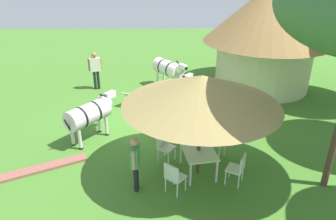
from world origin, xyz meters
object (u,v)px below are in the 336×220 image
Objects in this scene: patio_chair_west_end at (174,176)px; zebra_toward_hut at (176,93)px; guest_behind_table at (180,115)px; zebra_nearest_camera at (169,69)px; striped_lounge_chair at (132,99)px; patio_dining_table at (198,153)px; zebra_by_umbrella at (89,114)px; standing_watcher at (95,67)px; thatched_hut at (267,30)px; patio_chair_east_end at (238,167)px; patio_chair_near_lawn at (218,140)px; patio_chair_near_hut at (164,145)px; guest_beside_umbrella at (135,160)px; shade_umbrella at (202,90)px.

patio_chair_west_end is 4.52m from zebra_toward_hut.
guest_behind_table is 0.83× the size of zebra_nearest_camera.
striped_lounge_chair is at bearing 13.32° from zebra_nearest_camera.
zebra_by_umbrella reaches higher than patio_dining_table.
zebra_nearest_camera is at bearing 161.58° from standing_watcher.
thatched_hut is 8.10m from patio_chair_east_end.
patio_chair_near_lawn is at bearing -30.83° from zebra_toward_hut.
thatched_hut reaches higher than zebra_toward_hut.
zebra_nearest_camera is at bearing 163.13° from guest_behind_table.
patio_chair_near_hut is 0.46× the size of zebra_nearest_camera.
zebra_nearest_camera is (-7.30, 0.95, 0.04)m from guest_beside_umbrella.
thatched_hut reaches higher than patio_chair_east_end.
patio_chair_west_end is at bearing -57.53° from zebra_toward_hut.
patio_chair_near_lawn is (-0.89, 0.70, -0.13)m from patio_dining_table.
patio_chair_near_lawn is 4.87m from striped_lounge_chair.
standing_watcher reaches higher than patio_chair_near_lawn.
shade_umbrella is 4.56× the size of patio_chair_east_end.
patio_chair_west_end is 0.46× the size of zebra_nearest_camera.
zebra_toward_hut reaches higher than patio_chair_east_end.
guest_beside_umbrella is 0.88× the size of standing_watcher.
guest_beside_umbrella is (0.73, -1.68, -1.58)m from shade_umbrella.
zebra_toward_hut reaches higher than striped_lounge_chair.
zebra_toward_hut is at bearing 48.04° from patio_chair_east_end.
zebra_toward_hut reaches higher than zebra_by_umbrella.
shade_umbrella is 4.56× the size of patio_chair_west_end.
striped_lounge_chair is at bearing -154.20° from patio_dining_table.
guest_behind_table is (5.10, -4.10, -1.68)m from thatched_hut.
standing_watcher reaches higher than patio_chair_west_end.
thatched_hut is 9.11m from patio_chair_west_end.
guest_beside_umbrella reaches higher than zebra_toward_hut.
zebra_toward_hut is (-3.61, -0.52, 0.33)m from patio_dining_table.
patio_chair_east_end is at bearing 62.13° from shade_umbrella.
patio_chair_west_end is at bearing 129.48° from patio_chair_east_end.
guest_beside_umbrella is at bearing -70.05° from zebra_toward_hut.
patio_dining_table is at bearing -6.03° from guest_behind_table.
zebra_toward_hut is (-4.34, 1.17, 0.05)m from guest_beside_umbrella.
patio_chair_near_lawn is at bearing 141.68° from patio_dining_table.
guest_behind_table is (-0.83, -1.14, 0.45)m from patio_chair_near_lawn.
guest_behind_table is (-1.72, -0.44, 0.33)m from patio_dining_table.
standing_watcher is at bearing 153.47° from patio_chair_west_end.
patio_chair_east_end is 0.49× the size of zebra_by_umbrella.
zebra_toward_hut is (3.21, -4.18, -1.67)m from thatched_hut.
shade_umbrella is 7.86m from standing_watcher.
zebra_nearest_camera is at bearing -86.62° from thatched_hut.
thatched_hut is 2.92× the size of zebra_nearest_camera.
standing_watcher reaches higher than striped_lounge_chair.
patio_chair_west_end is 2.27m from patio_chair_near_lawn.
striped_lounge_chair is at bearing 59.90° from patio_chair_east_end.
guest_beside_umbrella is 7.36m from zebra_nearest_camera.
patio_chair_near_lawn is 0.51× the size of standing_watcher.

